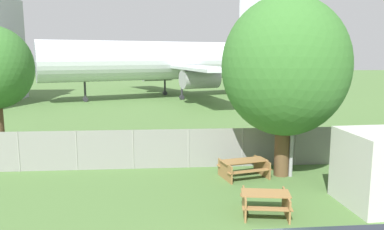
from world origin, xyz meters
TOP-DOWN VIEW (x-y plane):
  - perimeter_fence at (-0.00, 9.94)m, footprint 56.07×0.07m
  - airplane at (-0.82, 39.05)m, footprint 37.72×29.42m
  - picnic_bench_near_cabin at (2.15, 4.52)m, footprint 1.76×1.63m
  - picnic_bench_open_grass at (2.27, 8.34)m, footprint 2.24×1.84m
  - tree_behind_benches at (3.96, 8.49)m, footprint 5.31×5.31m
  - light_mast at (4.31, 8.30)m, footprint 0.44×0.44m

SIDE VIEW (x-z plane):
  - picnic_bench_near_cabin at x=2.15m, z-range 0.09..0.85m
  - picnic_bench_open_grass at x=2.27m, z-range 0.10..0.86m
  - perimeter_fence at x=0.00m, z-range 0.00..1.83m
  - airplane at x=-0.82m, z-range -2.38..11.34m
  - light_mast at x=4.31m, z-range 0.86..8.51m
  - tree_behind_benches at x=3.96m, z-range 0.89..8.54m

